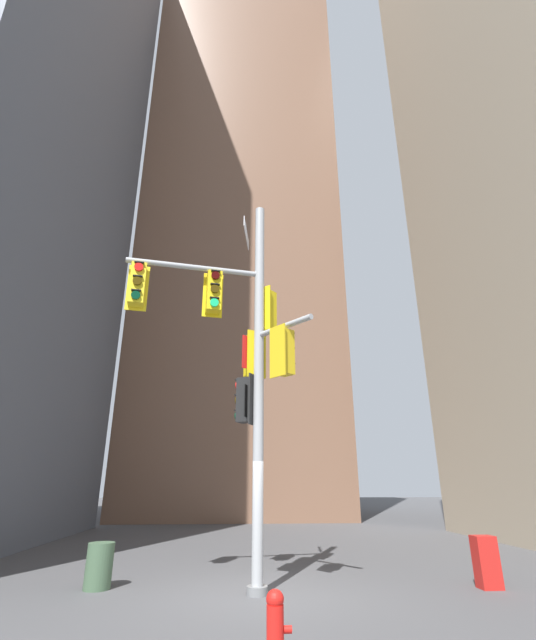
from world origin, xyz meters
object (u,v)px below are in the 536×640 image
Objects in this scene: signal_pole_assembly at (242,347)px; newspaper_box at (486,562)px; fire_hydrant at (275,623)px; trash_bin at (99,566)px.

newspaper_box is (5.25, 0.29, -4.52)m from signal_pole_assembly.
newspaper_box reaches higher than fire_hydrant.
fire_hydrant is at bearing -82.13° from signal_pole_assembly.
signal_pole_assembly reaches higher than newspaper_box.
trash_bin reaches higher than fire_hydrant.
fire_hydrant is 0.78× the size of newspaper_box.
signal_pole_assembly reaches higher than trash_bin.
signal_pole_assembly is at bearing 97.87° from fire_hydrant.
trash_bin is (-3.34, 4.14, 0.03)m from fire_hydrant.
signal_pole_assembly reaches higher than fire_hydrant.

